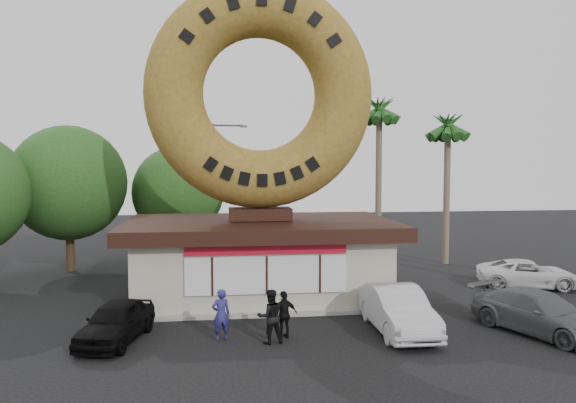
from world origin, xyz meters
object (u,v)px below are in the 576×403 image
(street_lamp, at_px, (216,183))
(giant_donut, at_px, (260,94))
(person_center, at_px, (270,316))
(person_left, at_px, (221,314))
(car_grey, at_px, (540,313))
(donut_shop, at_px, (260,256))
(person_right, at_px, (284,315))
(car_silver, at_px, (398,310))
(car_black, at_px, (116,322))
(car_white, at_px, (528,274))

(street_lamp, bearing_deg, giant_donut, -79.49)
(giant_donut, relative_size, person_center, 5.49)
(person_left, xyz_separation_m, car_grey, (10.58, -0.66, -0.14))
(donut_shop, height_order, person_center, donut_shop)
(street_lamp, bearing_deg, person_left, -89.46)
(person_right, bearing_deg, person_left, -21.69)
(giant_donut, relative_size, person_right, 6.11)
(donut_shop, xyz_separation_m, car_silver, (4.22, -5.53, -1.01))
(person_left, bearing_deg, giant_donut, -120.59)
(car_black, bearing_deg, car_white, 31.17)
(person_right, xyz_separation_m, car_black, (-5.38, 0.31, -0.12))
(giant_donut, distance_m, car_silver, 10.45)
(giant_donut, distance_m, car_grey, 13.42)
(street_lamp, height_order, car_black, street_lamp)
(donut_shop, height_order, car_silver, donut_shop)
(donut_shop, bearing_deg, car_white, 1.42)
(car_grey, xyz_separation_m, car_white, (3.47, 6.60, -0.07))
(person_center, distance_m, person_right, 0.70)
(car_grey, bearing_deg, car_white, 39.55)
(street_lamp, height_order, person_left, street_lamp)
(street_lamp, bearing_deg, car_grey, -56.67)
(person_right, xyz_separation_m, car_grey, (8.53, -0.60, -0.08))
(person_right, distance_m, car_white, 13.42)
(car_silver, distance_m, car_grey, 4.71)
(street_lamp, relative_size, person_center, 4.63)
(person_right, distance_m, car_silver, 3.89)
(person_center, relative_size, car_grey, 0.36)
(person_left, distance_m, car_grey, 10.60)
(car_grey, bearing_deg, car_black, 153.56)
(giant_donut, relative_size, car_white, 2.12)
(street_lamp, bearing_deg, person_right, -82.05)
(person_left, relative_size, car_white, 0.37)
(person_center, height_order, car_black, person_center)
(donut_shop, xyz_separation_m, person_left, (-1.71, -5.64, -0.93))
(person_left, distance_m, car_silver, 5.93)
(car_black, bearing_deg, person_left, 8.81)
(donut_shop, height_order, street_lamp, street_lamp)
(giant_donut, distance_m, street_lamp, 10.95)
(person_left, relative_size, person_center, 0.96)
(person_center, relative_size, person_right, 1.11)
(person_right, bearing_deg, person_center, 22.84)
(donut_shop, relative_size, giant_donut, 1.18)
(giant_donut, height_order, person_center, giant_donut)
(person_left, bearing_deg, car_black, -18.00)
(giant_donut, bearing_deg, person_center, -91.54)
(person_right, bearing_deg, car_grey, 156.01)
(car_black, relative_size, car_white, 0.86)
(giant_donut, xyz_separation_m, person_right, (0.34, -5.71, -7.77))
(person_center, xyz_separation_m, car_grey, (9.04, -0.13, -0.17))
(person_center, height_order, person_right, person_center)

